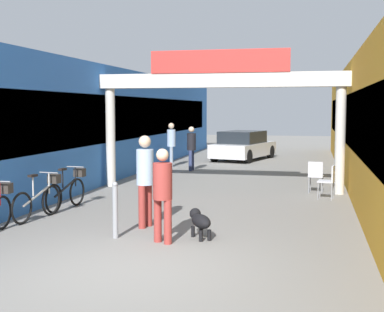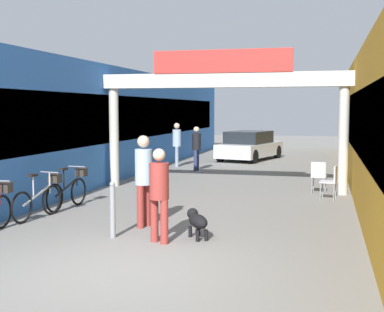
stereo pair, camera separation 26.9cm
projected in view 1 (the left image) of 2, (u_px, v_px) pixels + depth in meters
name	position (u px, v px, depth m)	size (l,w,h in m)	color
ground_plane	(128.00, 269.00, 7.88)	(80.00, 80.00, 0.00)	gray
storefront_left	(97.00, 122.00, 19.52)	(3.00, 26.00, 3.70)	blue
arcade_sign_gateway	(220.00, 91.00, 15.25)	(7.40, 0.47, 4.00)	beige
pedestrian_with_dog	(163.00, 189.00, 9.30)	(0.46, 0.46, 1.66)	#99332D
pedestrian_companion	(145.00, 174.00, 10.54)	(0.42, 0.42, 1.83)	#99332D
pedestrian_carrying_crate	(191.00, 146.00, 20.26)	(0.36, 0.39, 1.68)	navy
pedestrian_elderly_walking	(171.00, 142.00, 21.65)	(0.42, 0.42, 1.77)	#8C9EB2
dog_on_leash	(200.00, 221.00, 9.71)	(0.60, 0.71, 0.52)	black
bicycle_silver_second	(40.00, 198.00, 11.42)	(0.46, 1.68, 0.98)	black
bicycle_black_third	(68.00, 190.00, 12.58)	(0.46, 1.69, 0.98)	black
bollard_post_metal	(115.00, 210.00, 9.69)	(0.10, 0.10, 1.04)	gray
cafe_chair_aluminium_nearer	(329.00, 179.00, 13.83)	(0.46, 0.46, 0.89)	gray
cafe_chair_aluminium_farther	(316.00, 174.00, 14.86)	(0.44, 0.44, 0.89)	gray
parked_car_white	(243.00, 146.00, 24.58)	(2.72, 4.32, 1.33)	silver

